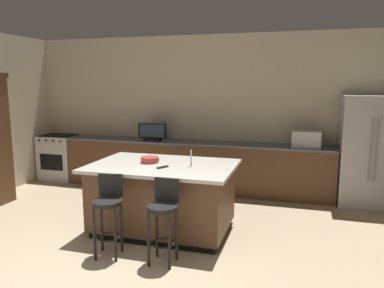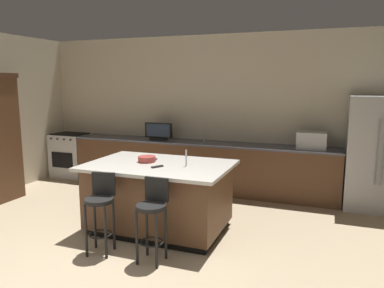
% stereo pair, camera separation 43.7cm
% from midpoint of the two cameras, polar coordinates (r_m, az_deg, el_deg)
% --- Properties ---
extents(wall_back, '(7.44, 0.12, 2.92)m').
position_cam_midpoint_polar(wall_back, '(7.25, 4.36, 4.90)').
color(wall_back, beige).
rests_on(wall_back, ground_plane).
extents(counter_back, '(5.13, 0.62, 0.92)m').
position_cam_midpoint_polar(counter_back, '(7.07, 2.78, -3.40)').
color(counter_back, brown).
rests_on(counter_back, ground_plane).
extents(kitchen_island, '(1.94, 1.31, 0.94)m').
position_cam_midpoint_polar(kitchen_island, '(5.17, -2.63, -8.07)').
color(kitchen_island, black).
rests_on(kitchen_island, ground_plane).
extents(refrigerator, '(0.91, 0.73, 1.83)m').
position_cam_midpoint_polar(refrigerator, '(6.67, 28.27, -1.36)').
color(refrigerator, '#B7BABF').
rests_on(refrigerator, ground_plane).
extents(range_oven, '(0.76, 0.63, 0.94)m').
position_cam_midpoint_polar(range_oven, '(8.43, -16.66, -1.64)').
color(range_oven, '#B7BABF').
rests_on(range_oven, ground_plane).
extents(microwave, '(0.48, 0.36, 0.29)m').
position_cam_midpoint_polar(microwave, '(6.63, 19.74, 0.52)').
color(microwave, '#B7BABF').
rests_on(microwave, counter_back).
extents(tv_monitor, '(0.56, 0.16, 0.34)m').
position_cam_midpoint_polar(tv_monitor, '(7.20, -3.44, 1.80)').
color(tv_monitor, black).
rests_on(tv_monitor, counter_back).
extents(sink_faucet_back, '(0.02, 0.02, 0.24)m').
position_cam_midpoint_polar(sink_faucet_back, '(7.04, 3.63, 1.35)').
color(sink_faucet_back, '#B2B2B7').
rests_on(sink_faucet_back, counter_back).
extents(sink_faucet_island, '(0.02, 0.02, 0.22)m').
position_cam_midpoint_polar(sink_faucet_island, '(4.88, 1.66, -2.19)').
color(sink_faucet_island, '#B2B2B7').
rests_on(sink_faucet_island, kitchen_island).
extents(bar_stool_left, '(0.34, 0.36, 0.96)m').
position_cam_midpoint_polar(bar_stool_left, '(4.56, -11.22, -9.39)').
color(bar_stool_left, black).
rests_on(bar_stool_left, ground_plane).
extents(bar_stool_right, '(0.34, 0.34, 0.96)m').
position_cam_midpoint_polar(bar_stool_right, '(4.27, -3.14, -10.56)').
color(bar_stool_right, black).
rests_on(bar_stool_right, ground_plane).
extents(fruit_bowl, '(0.25, 0.25, 0.08)m').
position_cam_midpoint_polar(fruit_bowl, '(5.18, -4.57, -2.34)').
color(fruit_bowl, '#993833').
rests_on(fruit_bowl, kitchen_island).
extents(cell_phone, '(0.11, 0.16, 0.01)m').
position_cam_midpoint_polar(cell_phone, '(5.30, -3.49, -2.44)').
color(cell_phone, black).
rests_on(cell_phone, kitchen_island).
extents(tv_remote, '(0.12, 0.17, 0.02)m').
position_cam_midpoint_polar(tv_remote, '(4.84, -2.80, -3.51)').
color(tv_remote, black).
rests_on(tv_remote, kitchen_island).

